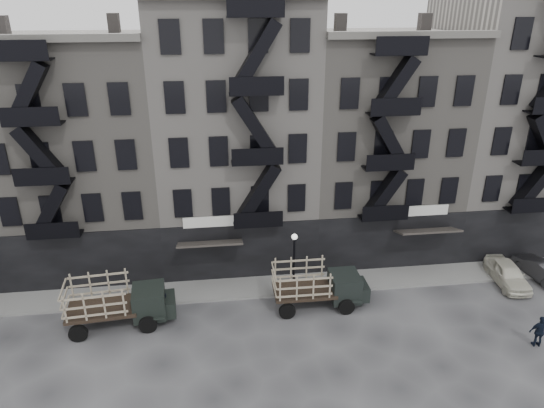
{
  "coord_description": "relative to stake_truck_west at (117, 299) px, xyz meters",
  "views": [
    {
      "loc": [
        -1.49,
        -22.57,
        17.15
      ],
      "look_at": [
        1.84,
        4.0,
        5.68
      ],
      "focal_mm": 32.0,
      "sensor_mm": 36.0,
      "label": 1
    }
  ],
  "objects": [
    {
      "name": "ground",
      "position": [
        7.26,
        -1.01,
        -1.68
      ],
      "size": [
        140.0,
        140.0,
        0.0
      ],
      "primitive_type": "plane",
      "color": "#38383A",
      "rests_on": "ground"
    },
    {
      "name": "sidewalk",
      "position": [
        7.26,
        2.74,
        -1.6
      ],
      "size": [
        55.0,
        2.5,
        0.15
      ],
      "primitive_type": "cube",
      "color": "slate",
      "rests_on": "ground"
    },
    {
      "name": "building_midwest",
      "position": [
        -2.74,
        8.82,
        5.83
      ],
      "size": [
        10.0,
        11.35,
        16.2
      ],
      "color": "gray",
      "rests_on": "ground"
    },
    {
      "name": "building_center",
      "position": [
        7.26,
        8.82,
        6.83
      ],
      "size": [
        10.0,
        11.35,
        18.2
      ],
      "color": "#A19B94",
      "rests_on": "ground"
    },
    {
      "name": "building_mideast",
      "position": [
        17.26,
        8.82,
        5.83
      ],
      "size": [
        10.0,
        11.35,
        16.2
      ],
      "color": "gray",
      "rests_on": "ground"
    },
    {
      "name": "building_east",
      "position": [
        27.26,
        8.82,
        7.33
      ],
      "size": [
        10.0,
        11.35,
        19.2
      ],
      "color": "#A19B94",
      "rests_on": "ground"
    },
    {
      "name": "lamp_post",
      "position": [
        10.26,
        1.59,
        1.11
      ],
      "size": [
        0.36,
        0.36,
        4.28
      ],
      "color": "black",
      "rests_on": "ground"
    },
    {
      "name": "stake_truck_west",
      "position": [
        0.0,
        0.0,
        0.0
      ],
      "size": [
        6.01,
        2.83,
        2.94
      ],
      "rotation": [
        0.0,
        0.0,
        0.08
      ],
      "color": "black",
      "rests_on": "ground"
    },
    {
      "name": "stake_truck_east",
      "position": [
        11.48,
        0.38,
        -0.07
      ],
      "size": [
        5.63,
        2.37,
        2.81
      ],
      "rotation": [
        0.0,
        0.0,
        -0.0
      ],
      "color": "black",
      "rests_on": "ground"
    },
    {
      "name": "car_east",
      "position": [
        24.22,
        1.29,
        -0.96
      ],
      "size": [
        2.08,
        4.32,
        1.42
      ],
      "primitive_type": "imported",
      "rotation": [
        0.0,
        0.0,
        -0.1
      ],
      "color": "beige",
      "rests_on": "ground"
    },
    {
      "name": "car_far",
      "position": [
        26.76,
        1.59,
        -1.0
      ],
      "size": [
        1.9,
        4.23,
        1.35
      ],
      "primitive_type": "imported",
      "rotation": [
        0.0,
        0.0,
        3.26
      ],
      "color": "#29292C",
      "rests_on": "ground"
    },
    {
      "name": "pedestrian_mid",
      "position": [
        2.49,
        0.26,
        -0.86
      ],
      "size": [
        0.94,
        0.83,
        1.63
      ],
      "primitive_type": "imported",
      "rotation": [
        0.0,
        0.0,
        3.45
      ],
      "color": "black",
      "rests_on": "ground"
    },
    {
      "name": "policeman",
      "position": [
        22.38,
        -4.69,
        -0.76
      ],
      "size": [
        1.13,
        0.62,
        1.83
      ],
      "primitive_type": "imported",
      "rotation": [
        0.0,
        0.0,
        2.97
      ],
      "color": "black",
      "rests_on": "ground"
    }
  ]
}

